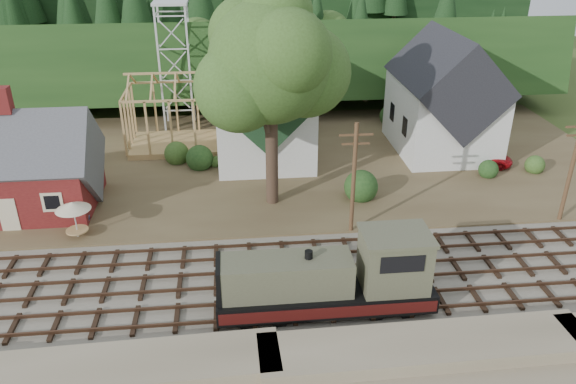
{
  "coord_description": "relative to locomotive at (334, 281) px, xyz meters",
  "views": [
    {
      "loc": [
        -0.67,
        -27.38,
        19.59
      ],
      "look_at": [
        2.77,
        6.0,
        3.0
      ],
      "focal_mm": 35.0,
      "sensor_mm": 36.0,
      "label": 1
    }
  ],
  "objects": [
    {
      "name": "church",
      "position": [
        -2.32,
        22.68,
        3.12
      ],
      "size": [
        8.4,
        15.17,
        13.0
      ],
      "color": "silver",
      "rests_on": "village_flat"
    },
    {
      "name": "farmhouse",
      "position": [
        13.68,
        22.0,
        2.81
      ],
      "size": [
        8.4,
        10.8,
        10.6
      ],
      "color": "silver",
      "rests_on": "village_flat"
    },
    {
      "name": "telegraph_pole_far",
      "position": [
        17.68,
        8.2,
        2.19
      ],
      "size": [
        2.2,
        0.28,
        8.0
      ],
      "color": "#4C331E",
      "rests_on": "ground"
    },
    {
      "name": "car_blue",
      "position": [
        -16.29,
        12.43,
        -1.16
      ],
      "size": [
        2.22,
        3.74,
        1.19
      ],
      "primitive_type": "imported",
      "rotation": [
        0.0,
        0.0,
        0.25
      ],
      "color": "#567EB8",
      "rests_on": "village_flat"
    },
    {
      "name": "timber_frame",
      "position": [
        -10.32,
        25.0,
        1.21
      ],
      "size": [
        8.2,
        6.2,
        6.99
      ],
      "color": "tan",
      "rests_on": "village_flat"
    },
    {
      "name": "big_tree",
      "position": [
        -2.16,
        13.08,
        8.16
      ],
      "size": [
        10.9,
        8.4,
        14.7
      ],
      "color": "#38281E",
      "rests_on": "village_flat"
    },
    {
      "name": "ground",
      "position": [
        -4.32,
        3.0,
        -2.06
      ],
      "size": [
        140.0,
        140.0,
        0.0
      ],
      "primitive_type": "plane",
      "color": "#384C1E",
      "rests_on": "ground"
    },
    {
      "name": "village_flat",
      "position": [
        -4.32,
        21.0,
        -1.91
      ],
      "size": [
        64.0,
        26.0,
        0.3
      ],
      "primitive_type": "cube",
      "color": "brown",
      "rests_on": "ground"
    },
    {
      "name": "locomotive",
      "position": [
        0.0,
        0.0,
        0.0
      ],
      "size": [
        11.51,
        2.88,
        4.62
      ],
      "color": "black",
      "rests_on": "railroad_bed"
    },
    {
      "name": "ridge",
      "position": [
        -4.32,
        61.0,
        -2.06
      ],
      "size": [
        80.0,
        20.0,
        12.0
      ],
      "primitive_type": "cube",
      "color": "black",
      "rests_on": "ground"
    },
    {
      "name": "lattice_tower",
      "position": [
        -10.32,
        31.0,
        7.97
      ],
      "size": [
        3.2,
        3.2,
        12.12
      ],
      "color": "silver",
      "rests_on": "village_flat"
    },
    {
      "name": "depot",
      "position": [
        -20.32,
        14.0,
        1.16
      ],
      "size": [
        10.8,
        7.41,
        9.0
      ],
      "color": "#5D1517",
      "rests_on": "village_flat"
    },
    {
      "name": "patio_set",
      "position": [
        -15.66,
        9.24,
        0.41
      ],
      "size": [
        2.28,
        2.28,
        2.54
      ],
      "color": "silver",
      "rests_on": "village_flat"
    },
    {
      "name": "hillside",
      "position": [
        -4.32,
        45.0,
        -2.06
      ],
      "size": [
        70.0,
        28.96,
        12.74
      ],
      "primitive_type": "cube",
      "rotation": [
        -0.17,
        0.0,
        0.0
      ],
      "color": "#1E3F19",
      "rests_on": "ground"
    },
    {
      "name": "car_red",
      "position": [
        16.24,
        18.1,
        -1.09
      ],
      "size": [
        5.28,
        3.82,
        1.34
      ],
      "primitive_type": "imported",
      "rotation": [
        0.0,
        0.0,
        1.2
      ],
      "color": "#B80E15",
      "rests_on": "village_flat"
    },
    {
      "name": "telegraph_pole_near",
      "position": [
        2.68,
        8.2,
        2.19
      ],
      "size": [
        2.2,
        0.28,
        8.0
      ],
      "color": "#4C331E",
      "rests_on": "ground"
    },
    {
      "name": "railroad_bed",
      "position": [
        -4.32,
        3.0,
        -1.98
      ],
      "size": [
        64.0,
        11.0,
        0.16
      ],
      "primitive_type": "cube",
      "color": "#726B5B",
      "rests_on": "ground"
    }
  ]
}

